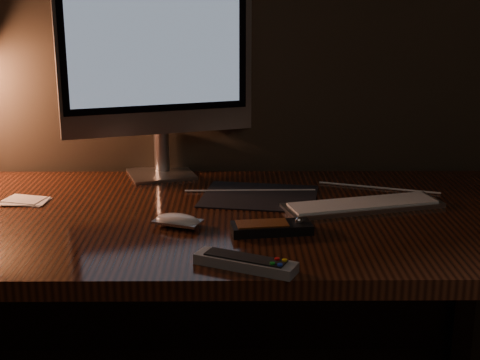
{
  "coord_description": "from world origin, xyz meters",
  "views": [
    {
      "loc": [
        0.08,
        0.38,
        1.25
      ],
      "look_at": [
        0.09,
        1.73,
        0.86
      ],
      "focal_mm": 50.0,
      "sensor_mm": 36.0,
      "label": 1
    }
  ],
  "objects_px": {
    "monitor": "(157,57)",
    "media_remote": "(272,228)",
    "mouse": "(178,222)",
    "tv_remote": "(245,262)",
    "desk": "(204,253)",
    "keyboard": "(363,205)"
  },
  "relations": [
    {
      "from": "desk",
      "to": "monitor",
      "type": "relative_size",
      "value": 2.89
    },
    {
      "from": "mouse",
      "to": "tv_remote",
      "type": "relative_size",
      "value": 0.52
    },
    {
      "from": "keyboard",
      "to": "desk",
      "type": "bearing_deg",
      "value": 160.62
    },
    {
      "from": "desk",
      "to": "media_remote",
      "type": "height_order",
      "value": "media_remote"
    },
    {
      "from": "mouse",
      "to": "media_remote",
      "type": "height_order",
      "value": "media_remote"
    },
    {
      "from": "desk",
      "to": "keyboard",
      "type": "bearing_deg",
      "value": -4.71
    },
    {
      "from": "keyboard",
      "to": "tv_remote",
      "type": "distance_m",
      "value": 0.46
    },
    {
      "from": "desk",
      "to": "monitor",
      "type": "bearing_deg",
      "value": 116.7
    },
    {
      "from": "desk",
      "to": "monitor",
      "type": "distance_m",
      "value": 0.54
    },
    {
      "from": "monitor",
      "to": "mouse",
      "type": "xyz_separation_m",
      "value": [
        0.08,
        -0.42,
        -0.32
      ]
    },
    {
      "from": "media_remote",
      "to": "tv_remote",
      "type": "bearing_deg",
      "value": -114.9
    },
    {
      "from": "media_remote",
      "to": "desk",
      "type": "bearing_deg",
      "value": 120.15
    },
    {
      "from": "monitor",
      "to": "media_remote",
      "type": "bearing_deg",
      "value": -76.24
    },
    {
      "from": "media_remote",
      "to": "tv_remote",
      "type": "height_order",
      "value": "media_remote"
    },
    {
      "from": "monitor",
      "to": "tv_remote",
      "type": "distance_m",
      "value": 0.75
    },
    {
      "from": "monitor",
      "to": "tv_remote",
      "type": "height_order",
      "value": "monitor"
    },
    {
      "from": "mouse",
      "to": "desk",
      "type": "bearing_deg",
      "value": 93.78
    },
    {
      "from": "keyboard",
      "to": "media_remote",
      "type": "xyz_separation_m",
      "value": [
        -0.23,
        -0.17,
        0.0
      ]
    },
    {
      "from": "keyboard",
      "to": "tv_remote",
      "type": "bearing_deg",
      "value": -143.36
    },
    {
      "from": "media_remote",
      "to": "tv_remote",
      "type": "xyz_separation_m",
      "value": [
        -0.06,
        -0.19,
        -0.0
      ]
    },
    {
      "from": "media_remote",
      "to": "tv_remote",
      "type": "distance_m",
      "value": 0.2
    },
    {
      "from": "mouse",
      "to": "tv_remote",
      "type": "height_order",
      "value": "tv_remote"
    }
  ]
}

